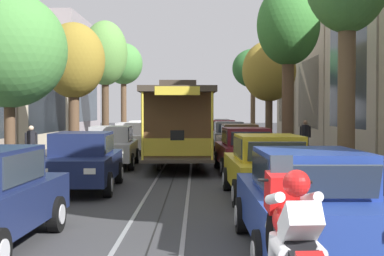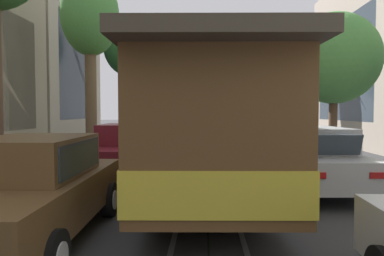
# 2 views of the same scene
# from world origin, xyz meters

# --- Properties ---
(ground_plane) EXTENTS (160.00, 160.00, 0.00)m
(ground_plane) POSITION_xyz_m (0.00, 18.17, 0.00)
(ground_plane) COLOR #38383A
(trolley_track_rails) EXTENTS (1.14, 53.42, 0.01)m
(trolley_track_rails) POSITION_xyz_m (0.00, 20.71, 0.00)
(trolley_track_rails) COLOR gray
(trolley_track_rails) RESTS_ON ground
(parked_car_navy_second_left) EXTENTS (2.11, 4.41, 1.58)m
(parked_car_navy_second_left) POSITION_xyz_m (-2.41, 9.49, 0.80)
(parked_car_navy_second_left) COLOR #19234C
(parked_car_navy_second_left) RESTS_ON ground
(parked_car_silver_mid_left) EXTENTS (2.12, 4.41, 1.58)m
(parked_car_silver_mid_left) POSITION_xyz_m (-2.59, 15.78, 0.80)
(parked_car_silver_mid_left) COLOR #B7B7BC
(parked_car_silver_mid_left) RESTS_ON ground
(parked_car_white_fourth_left) EXTENTS (2.12, 4.41, 1.58)m
(parked_car_white_fourth_left) POSITION_xyz_m (-2.56, 22.69, 0.80)
(parked_car_white_fourth_left) COLOR silver
(parked_car_white_fourth_left) RESTS_ON ground
(parked_car_white_fifth_left) EXTENTS (2.11, 4.41, 1.58)m
(parked_car_white_fifth_left) POSITION_xyz_m (-2.63, 28.89, 0.80)
(parked_car_white_fifth_left) COLOR silver
(parked_car_white_fifth_left) RESTS_ON ground
(parked_car_beige_sixth_left) EXTENTS (2.05, 4.38, 1.58)m
(parked_car_beige_sixth_left) POSITION_xyz_m (-2.53, 36.12, 0.80)
(parked_car_beige_sixth_left) COLOR #C1B28E
(parked_car_beige_sixth_left) RESTS_ON ground
(parked_car_blue_near_right) EXTENTS (2.04, 4.38, 1.58)m
(parked_car_blue_near_right) POSITION_xyz_m (2.45, 2.76, 0.80)
(parked_car_blue_near_right) COLOR #233D93
(parked_car_blue_near_right) RESTS_ON ground
(parked_car_yellow_second_right) EXTENTS (2.10, 4.40, 1.58)m
(parked_car_yellow_second_right) POSITION_xyz_m (2.51, 8.04, 0.80)
(parked_car_yellow_second_right) COLOR gold
(parked_car_yellow_second_right) RESTS_ON ground
(parked_car_maroon_mid_right) EXTENTS (2.14, 4.42, 1.58)m
(parked_car_maroon_mid_right) POSITION_xyz_m (2.47, 13.92, 0.80)
(parked_car_maroon_mid_right) COLOR maroon
(parked_car_maroon_mid_right) RESTS_ON ground
(parked_car_brown_fourth_right) EXTENTS (2.08, 4.40, 1.58)m
(parked_car_brown_fourth_right) POSITION_xyz_m (2.69, 19.54, 0.80)
(parked_car_brown_fourth_right) COLOR brown
(parked_car_brown_fourth_right) RESTS_ON ground
(parked_car_grey_fifth_right) EXTENTS (2.08, 4.40, 1.58)m
(parked_car_grey_fifth_right) POSITION_xyz_m (2.53, 25.32, 0.80)
(parked_car_grey_fifth_right) COLOR slate
(parked_car_grey_fifth_right) RESTS_ON ground
(parked_car_maroon_sixth_right) EXTENTS (2.01, 4.36, 1.58)m
(parked_car_maroon_sixth_right) POSITION_xyz_m (2.46, 30.58, 0.80)
(parked_car_maroon_sixth_right) COLOR maroon
(parked_car_maroon_sixth_right) RESTS_ON ground
(parked_car_silver_far_right) EXTENTS (2.06, 4.39, 1.58)m
(parked_car_silver_far_right) POSITION_xyz_m (2.46, 36.34, 0.80)
(parked_car_silver_far_right) COLOR #B7B7BC
(parked_car_silver_far_right) RESTS_ON ground
(street_tree_kerb_left_second) EXTENTS (3.46, 3.20, 5.72)m
(street_tree_kerb_left_second) POSITION_xyz_m (-4.86, 10.85, 3.98)
(street_tree_kerb_left_second) COLOR brown
(street_tree_kerb_left_second) RESTS_ON ground
(street_tree_kerb_left_mid) EXTENTS (2.75, 2.41, 6.03)m
(street_tree_kerb_left_mid) POSITION_xyz_m (-4.62, 18.34, 4.29)
(street_tree_kerb_left_mid) COLOR brown
(street_tree_kerb_left_mid) RESTS_ON ground
(street_tree_kerb_left_fourth) EXTENTS (2.62, 2.59, 7.47)m
(street_tree_kerb_left_fourth) POSITION_xyz_m (-4.63, 26.65, 5.48)
(street_tree_kerb_left_fourth) COLOR #4C3826
(street_tree_kerb_left_fourth) RESTS_ON ground
(street_tree_kerb_left_far) EXTENTS (2.74, 2.57, 7.09)m
(street_tree_kerb_left_far) POSITION_xyz_m (-4.54, 34.06, 5.49)
(street_tree_kerb_left_far) COLOR brown
(street_tree_kerb_left_far) RESTS_ON ground
(street_tree_kerb_right_mid) EXTENTS (2.61, 2.82, 7.45)m
(street_tree_kerb_right_mid) POSITION_xyz_m (4.56, 17.43, 5.61)
(street_tree_kerb_right_mid) COLOR brown
(street_tree_kerb_right_mid) RESTS_ON ground
(street_tree_kerb_right_fourth) EXTENTS (3.14, 2.68, 6.29)m
(street_tree_kerb_right_fourth) POSITION_xyz_m (4.97, 26.58, 4.46)
(street_tree_kerb_right_fourth) COLOR #4C3826
(street_tree_kerb_right_fourth) RESTS_ON ground
(street_tree_kerb_right_far) EXTENTS (3.02, 2.46, 6.72)m
(street_tree_kerb_right_far) POSITION_xyz_m (4.84, 34.56, 5.23)
(street_tree_kerb_right_far) COLOR brown
(street_tree_kerb_right_far) RESTS_ON ground
(cable_car_trolley) EXTENTS (2.81, 9.17, 3.28)m
(cable_car_trolley) POSITION_xyz_m (0.00, 16.70, 1.66)
(cable_car_trolley) COLOR brown
(cable_car_trolley) RESTS_ON ground
(motorcycle_with_rider) EXTENTS (0.55, 1.89, 1.70)m
(motorcycle_with_rider) POSITION_xyz_m (1.70, -0.27, 0.89)
(motorcycle_with_rider) COLOR black
(motorcycle_with_rider) RESTS_ON ground
(pedestrian_on_left_pavement) EXTENTS (0.55, 0.40, 1.72)m
(pedestrian_on_left_pavement) POSITION_xyz_m (6.13, 21.65, 0.98)
(pedestrian_on_left_pavement) COLOR #4C4233
(pedestrian_on_left_pavement) RESTS_ON ground
(pedestrian_on_right_pavement) EXTENTS (0.55, 0.42, 1.56)m
(pedestrian_on_right_pavement) POSITION_xyz_m (-6.31, 17.72, 0.88)
(pedestrian_on_right_pavement) COLOR #282D38
(pedestrian_on_right_pavement) RESTS_ON ground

